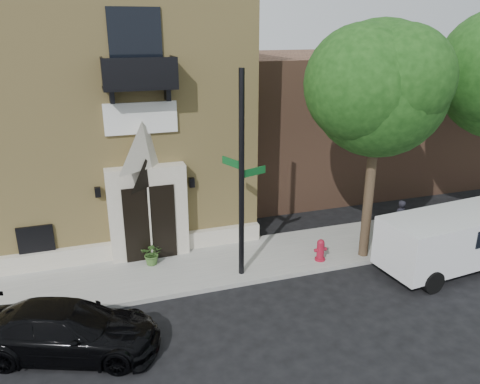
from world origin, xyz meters
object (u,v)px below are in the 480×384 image
(fire_hydrant, at_px, (320,250))
(street_sign, at_px, (242,177))
(black_sedan, at_px, (68,330))
(dumpster, at_px, (432,230))
(cargo_van, at_px, (454,239))
(pedestrian_near, at_px, (399,219))

(fire_hydrant, bearing_deg, street_sign, 179.24)
(black_sedan, relative_size, fire_hydrant, 5.80)
(fire_hydrant, height_order, dumpster, dumpster)
(black_sedan, xyz_separation_m, cargo_van, (12.00, 0.50, 0.44))
(cargo_van, height_order, street_sign, street_sign)
(dumpster, bearing_deg, street_sign, -165.16)
(cargo_van, distance_m, pedestrian_near, 2.35)
(cargo_van, distance_m, street_sign, 7.36)
(black_sedan, height_order, dumpster, black_sedan)
(cargo_van, relative_size, pedestrian_near, 3.29)
(black_sedan, relative_size, street_sign, 0.69)
(black_sedan, xyz_separation_m, pedestrian_near, (11.58, 2.81, 0.26))
(black_sedan, xyz_separation_m, dumpster, (12.42, 1.99, 0.07))
(pedestrian_near, bearing_deg, cargo_van, 86.14)
(fire_hydrant, bearing_deg, pedestrian_near, 10.57)
(fire_hydrant, height_order, pedestrian_near, pedestrian_near)
(black_sedan, relative_size, dumpster, 2.35)
(black_sedan, distance_m, fire_hydrant, 8.29)
(dumpster, height_order, pedestrian_near, pedestrian_near)
(fire_hydrant, relative_size, pedestrian_near, 0.51)
(black_sedan, distance_m, street_sign, 6.27)
(cargo_van, bearing_deg, black_sedan, 176.95)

